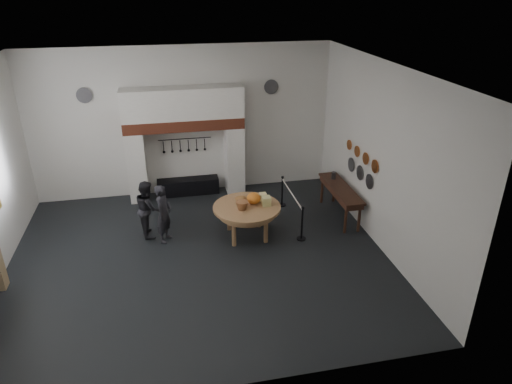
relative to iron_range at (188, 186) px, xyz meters
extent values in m
cube|color=black|center=(0.00, -3.72, -0.25)|extent=(9.00, 8.00, 0.02)
cube|color=silver|center=(0.00, -3.72, 4.25)|extent=(9.00, 8.00, 0.02)
cube|color=silver|center=(0.00, 0.28, 2.00)|extent=(9.00, 0.02, 4.50)
cube|color=silver|center=(0.00, -7.72, 2.00)|extent=(9.00, 0.02, 4.50)
cube|color=silver|center=(4.50, -3.72, 2.00)|extent=(0.02, 8.00, 4.50)
cube|color=silver|center=(-1.48, -0.07, 0.82)|extent=(0.55, 0.70, 2.15)
cube|color=silver|center=(1.48, -0.07, 0.82)|extent=(0.55, 0.70, 2.15)
cube|color=#9E442B|center=(0.00, -0.07, 2.06)|extent=(3.50, 0.72, 0.32)
cube|color=silver|center=(0.00, -0.07, 2.67)|extent=(3.50, 0.70, 0.90)
cube|color=black|center=(0.00, 0.00, 0.00)|extent=(1.90, 0.45, 0.50)
cylinder|color=black|center=(0.00, 0.20, 1.50)|extent=(1.60, 0.02, 0.02)
cylinder|color=#AB7650|center=(1.33, -2.93, 0.59)|extent=(2.06, 2.06, 0.07)
ellipsoid|color=orange|center=(1.53, -2.83, 0.78)|extent=(0.36, 0.36, 0.31)
cube|color=#D1CB7D|center=(1.83, -2.98, 0.74)|extent=(0.22, 0.22, 0.24)
cube|color=#FFE898|center=(1.81, -2.68, 0.72)|extent=(0.18, 0.18, 0.20)
cone|color=brown|center=(1.18, -3.08, 0.73)|extent=(0.38, 0.38, 0.22)
ellipsoid|color=olive|center=(1.23, -2.58, 0.69)|extent=(0.31, 0.18, 0.13)
imported|color=black|center=(-0.78, -2.72, 0.53)|extent=(0.57, 0.67, 1.55)
imported|color=black|center=(-1.18, -2.32, 0.51)|extent=(0.70, 0.83, 1.53)
cube|color=#3B2015|center=(4.10, -2.38, 0.62)|extent=(0.55, 2.20, 0.06)
cylinder|color=#49494E|center=(4.10, -1.78, 0.76)|extent=(0.12, 0.12, 0.22)
cylinder|color=#C6662D|center=(4.46, -3.52, 1.70)|extent=(0.03, 0.34, 0.34)
cylinder|color=#C6662D|center=(4.46, -2.97, 1.70)|extent=(0.03, 0.32, 0.32)
cylinder|color=#C6662D|center=(4.46, -2.42, 1.70)|extent=(0.03, 0.30, 0.30)
cylinder|color=#C6662D|center=(4.46, -1.87, 1.70)|extent=(0.03, 0.28, 0.28)
cylinder|color=#4C4C51|center=(4.46, -3.32, 1.20)|extent=(0.03, 0.40, 0.40)
cylinder|color=#4C4C51|center=(4.46, -2.72, 1.20)|extent=(0.03, 0.40, 0.40)
cylinder|color=#4C4C51|center=(4.46, -2.12, 1.20)|extent=(0.03, 0.40, 0.40)
cylinder|color=#4C4C51|center=(-2.70, 0.24, 2.95)|extent=(0.44, 0.03, 0.44)
cylinder|color=#4C4C51|center=(2.70, 0.24, 2.95)|extent=(0.44, 0.03, 0.44)
cylinder|color=black|center=(2.68, -3.40, 0.20)|extent=(0.05, 0.05, 0.90)
cylinder|color=black|center=(2.68, -1.40, 0.20)|extent=(0.05, 0.05, 0.90)
cylinder|color=silver|center=(2.68, -2.40, 0.60)|extent=(0.04, 2.00, 0.04)
camera|label=1|loc=(-0.57, -13.20, 5.94)|focal=32.00mm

